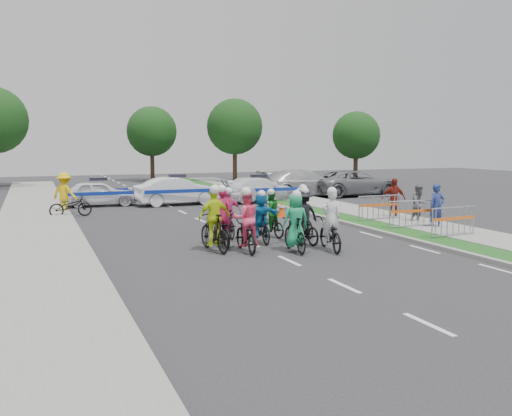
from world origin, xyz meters
name	(u,v)px	position (x,y,z in m)	size (l,w,h in m)	color
ground	(289,261)	(0.00, 0.00, 0.00)	(90.00, 90.00, 0.00)	#28282B
curb_right	(353,225)	(5.10, 5.00, 0.06)	(0.20, 60.00, 0.12)	gray
grass_strip	(369,224)	(5.80, 5.00, 0.06)	(1.20, 60.00, 0.11)	#174616
sidewalk_right	(406,222)	(7.60, 5.00, 0.07)	(2.40, 60.00, 0.13)	gray
sidewalk_left	(38,244)	(-6.50, 5.00, 0.07)	(3.00, 60.00, 0.13)	gray
rider_0	(330,230)	(1.82, 0.97, 0.65)	(1.01, 2.01, 1.96)	black
rider_1	(295,228)	(0.71, 1.13, 0.73)	(0.83, 1.83, 1.89)	black
rider_2	(246,228)	(-0.65, 1.73, 0.73)	(0.86, 1.97, 1.96)	black
rider_3	(214,226)	(-1.51, 2.13, 0.78)	(1.07, 2.00, 2.04)	black
rider_4	(303,222)	(1.60, 2.38, 0.72)	(1.08, 1.87, 1.86)	black
rider_5	(261,221)	(0.33, 2.93, 0.74)	(1.40, 1.67, 1.75)	black
rider_6	(221,226)	(-1.03, 2.93, 0.65)	(0.80, 1.97, 1.96)	black
rider_7	(302,217)	(2.05, 3.41, 0.72)	(0.78, 1.77, 1.86)	black
rider_8	(270,219)	(1.12, 4.03, 0.64)	(0.88, 1.74, 1.70)	black
rider_9	(228,218)	(-0.32, 4.35, 0.68)	(0.90, 1.70, 1.76)	black
police_car_0	(99,193)	(-3.39, 16.15, 0.66)	(1.57, 3.90, 1.33)	white
police_car_1	(177,191)	(0.55, 15.19, 0.73)	(1.55, 4.43, 1.46)	white
police_car_2	(259,190)	(5.11, 15.00, 0.69)	(1.92, 4.73, 1.37)	white
civilian_sedan	(305,183)	(8.84, 16.82, 0.82)	(2.30, 5.66, 1.64)	#A7A8AC
civilian_suv	(354,183)	(11.96, 16.22, 0.79)	(2.61, 5.66, 1.57)	slate
spectator_0	(437,207)	(7.58, 3.14, 0.87)	(0.64, 0.42, 1.74)	navy
spectator_1	(419,204)	(7.94, 4.66, 0.79)	(0.77, 0.60, 1.59)	#535357
spectator_2	(394,199)	(7.80, 6.22, 0.89)	(1.04, 0.43, 1.78)	maroon
marshal_hiviz	(65,193)	(-5.18, 13.76, 0.95)	(1.22, 0.70, 1.90)	yellow
barrier_0	(453,223)	(6.70, 1.19, 0.56)	(2.00, 0.50, 1.12)	#A5A8AD
barrier_1	(412,215)	(6.70, 3.46, 0.56)	(2.00, 0.50, 1.12)	#A5A8AD
barrier_2	(379,209)	(6.70, 5.68, 0.56)	(2.00, 0.50, 1.12)	#A5A8AD
cone_0	(281,209)	(3.68, 8.75, 0.34)	(0.40, 0.40, 0.70)	#F24C0C
cone_1	(297,200)	(6.06, 12.08, 0.34)	(0.40, 0.40, 0.70)	#F24C0C
parked_bike	(71,206)	(-5.03, 12.18, 0.48)	(0.64, 1.84, 0.97)	black
tree_1	(235,127)	(9.00, 30.00, 4.54)	(4.55, 4.55, 6.82)	#382619
tree_2	(356,135)	(18.00, 26.00, 3.83)	(3.85, 3.85, 5.77)	#382619
tree_4	(152,132)	(3.00, 34.00, 4.19)	(4.20, 4.20, 6.30)	#382619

